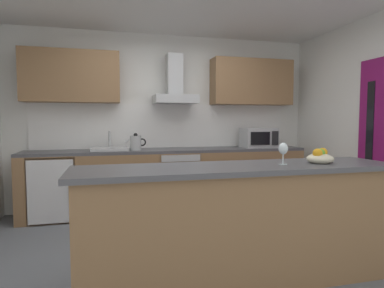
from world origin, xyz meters
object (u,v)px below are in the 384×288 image
object	(u,v)px
refrigerator	(54,187)
wine_glass	(283,149)
microwave	(259,138)
kettle	(136,143)
sink	(110,148)
fruit_bowl	(320,157)
range_hood	(175,88)
oven	(177,179)

from	to	relation	value
refrigerator	wine_glass	distance (m)	3.13
microwave	kettle	size ratio (longest dim) A/B	1.73
refrigerator	sink	size ratio (longest dim) A/B	1.70
microwave	sink	size ratio (longest dim) A/B	1.00
wine_glass	fruit_bowl	size ratio (longest dim) A/B	0.81
wine_glass	fruit_bowl	world-z (taller)	wine_glass
wine_glass	sink	bearing A→B (deg)	120.88
range_hood	wine_glass	xyz separation A→B (m)	(0.41, -2.38, -0.71)
range_hood	fruit_bowl	world-z (taller)	range_hood
refrigerator	microwave	distance (m)	3.00
sink	range_hood	distance (m)	1.28
oven	wine_glass	distance (m)	2.37
oven	microwave	bearing A→B (deg)	-1.26
sink	range_hood	bearing A→B (deg)	7.19
oven	wine_glass	world-z (taller)	wine_glass
oven	refrigerator	bearing A→B (deg)	-179.91
microwave	sink	bearing A→B (deg)	178.99
wine_glass	fruit_bowl	distance (m)	0.36
range_hood	wine_glass	bearing A→B (deg)	-80.17
range_hood	fruit_bowl	bearing A→B (deg)	-72.16
oven	fruit_bowl	size ratio (longest dim) A/B	3.64
refrigerator	range_hood	bearing A→B (deg)	4.55
range_hood	sink	bearing A→B (deg)	-172.81
microwave	refrigerator	bearing A→B (deg)	179.51
refrigerator	fruit_bowl	xyz separation A→B (m)	(2.42, -2.24, 0.58)
sink	kettle	bearing A→B (deg)	-7.25
range_hood	fruit_bowl	size ratio (longest dim) A/B	3.27
microwave	wine_glass	distance (m)	2.38
sink	kettle	distance (m)	0.36
fruit_bowl	refrigerator	bearing A→B (deg)	137.30
refrigerator	microwave	world-z (taller)	microwave
sink	wine_glass	xyz separation A→B (m)	(1.35, -2.26, 0.15)
kettle	range_hood	bearing A→B (deg)	15.52
sink	kettle	world-z (taller)	sink
refrigerator	fruit_bowl	world-z (taller)	fruit_bowl
oven	fruit_bowl	xyz separation A→B (m)	(0.76, -2.24, 0.54)
refrigerator	wine_glass	bearing A→B (deg)	-47.28
oven	sink	bearing A→B (deg)	179.33
oven	fruit_bowl	distance (m)	2.43
kettle	refrigerator	bearing A→B (deg)	178.35
kettle	range_hood	world-z (taller)	range_hood
oven	kettle	world-z (taller)	kettle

